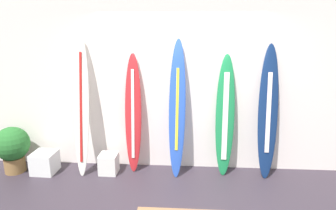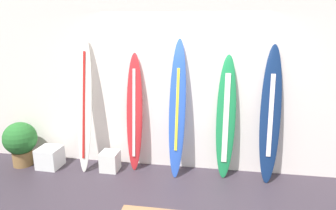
{
  "view_description": "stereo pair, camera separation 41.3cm",
  "coord_description": "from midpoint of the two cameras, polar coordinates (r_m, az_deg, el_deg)",
  "views": [
    {
      "loc": [
        0.1,
        -3.4,
        2.32
      ],
      "look_at": [
        -0.18,
        0.95,
        1.13
      ],
      "focal_mm": 31.83,
      "sensor_mm": 36.0,
      "label": 1
    },
    {
      "loc": [
        0.51,
        -3.35,
        2.32
      ],
      "look_at": [
        -0.18,
        0.95,
        1.13
      ],
      "focal_mm": 31.83,
      "sensor_mm": 36.0,
      "label": 2
    }
  ],
  "objects": [
    {
      "name": "ground",
      "position": [
        4.12,
        3.46,
        -19.43
      ],
      "size": [
        8.0,
        8.0,
        0.04
      ],
      "primitive_type": "cube",
      "color": "#322A33"
    },
    {
      "name": "display_block_left",
      "position": [
        4.99,
        -8.68,
        -10.62
      ],
      "size": [
        0.29,
        0.29,
        0.32
      ],
      "color": "silver",
      "rests_on": "ground"
    },
    {
      "name": "display_block_center",
      "position": [
        5.34,
        -19.63,
        -9.46
      ],
      "size": [
        0.37,
        0.37,
        0.34
      ],
      "color": "silver",
      "rests_on": "ground"
    },
    {
      "name": "surfboard_navy",
      "position": [
        4.68,
        21.43,
        -2.07
      ],
      "size": [
        0.3,
        0.36,
        2.05
      ],
      "color": "navy",
      "rests_on": "ground"
    },
    {
      "name": "surfboard_emerald",
      "position": [
        4.62,
        13.55,
        -2.61
      ],
      "size": [
        0.3,
        0.3,
        1.9
      ],
      "color": "#1A7D44",
      "rests_on": "ground"
    },
    {
      "name": "surfboard_crimson",
      "position": [
        4.74,
        -3.97,
        -1.74
      ],
      "size": [
        0.27,
        0.28,
        1.9
      ],
      "color": "red",
      "rests_on": "ground"
    },
    {
      "name": "surfboard_cobalt",
      "position": [
        4.54,
        4.39,
        -0.92
      ],
      "size": [
        0.27,
        0.41,
        2.12
      ],
      "color": "blue",
      "rests_on": "ground"
    },
    {
      "name": "potted_plant",
      "position": [
        5.49,
        -24.52,
        -6.33
      ],
      "size": [
        0.54,
        0.54,
        0.75
      ],
      "color": "olive",
      "rests_on": "ground"
    },
    {
      "name": "wall_back",
      "position": [
        4.77,
        5.31,
        4.06
      ],
      "size": [
        7.2,
        0.2,
        2.8
      ],
      "primitive_type": "cube",
      "color": "silver",
      "rests_on": "ground"
    },
    {
      "name": "surfboard_ivory",
      "position": [
        4.85,
        -13.36,
        -0.27
      ],
      "size": [
        0.24,
        0.45,
        2.15
      ],
      "color": "silver",
      "rests_on": "ground"
    }
  ]
}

